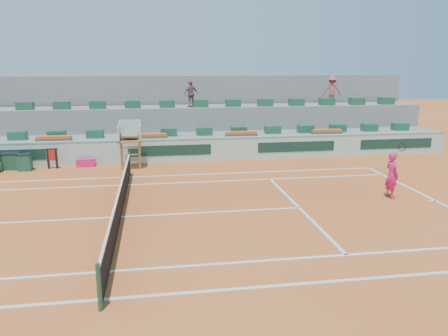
{
  "coord_description": "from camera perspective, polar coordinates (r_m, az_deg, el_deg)",
  "views": [
    {
      "loc": [
        1.32,
        -14.63,
        5.16
      ],
      "look_at": [
        4.0,
        2.5,
        1.0
      ],
      "focal_mm": 35.0,
      "sensor_mm": 36.0,
      "label": 1
    }
  ],
  "objects": [
    {
      "name": "ground",
      "position": [
        15.57,
        -13.32,
        -6.24
      ],
      "size": [
        90.0,
        90.0,
        0.0
      ],
      "primitive_type": "plane",
      "color": "#AD5021",
      "rests_on": "ground"
    },
    {
      "name": "seating_tier_lower",
      "position": [
        25.77,
        -11.7,
        3.02
      ],
      "size": [
        36.0,
        4.0,
        1.2
      ],
      "primitive_type": "cube",
      "color": "gray",
      "rests_on": "ground"
    },
    {
      "name": "seating_tier_upper",
      "position": [
        27.24,
        -11.62,
        5.07
      ],
      "size": [
        36.0,
        2.4,
        2.6
      ],
      "primitive_type": "cube",
      "color": "gray",
      "rests_on": "ground"
    },
    {
      "name": "stadium_back_wall",
      "position": [
        28.71,
        -11.57,
        7.31
      ],
      "size": [
        36.0,
        0.4,
        4.4
      ],
      "primitive_type": "cube",
      "color": "gray",
      "rests_on": "ground"
    },
    {
      "name": "player_bag",
      "position": [
        23.49,
        -17.61,
        0.67
      ],
      "size": [
        0.92,
        0.41,
        0.41
      ],
      "primitive_type": "cube",
      "color": "#DF1D6A",
      "rests_on": "ground"
    },
    {
      "name": "spectator_mid",
      "position": [
        26.45,
        -4.33,
        9.62
      ],
      "size": [
        1.0,
        0.74,
        1.58
      ],
      "primitive_type": "imported",
      "rotation": [
        0.0,
        0.0,
        3.58
      ],
      "color": "#7B525D",
      "rests_on": "seating_tier_upper"
    },
    {
      "name": "spectator_right",
      "position": [
        28.82,
        13.9,
        9.82
      ],
      "size": [
        1.31,
        0.96,
        1.81
      ],
      "primitive_type": "imported",
      "rotation": [
        0.0,
        0.0,
        2.87
      ],
      "color": "#9D4E57",
      "rests_on": "seating_tier_upper"
    },
    {
      "name": "court_lines",
      "position": [
        15.57,
        -13.32,
        -6.23
      ],
      "size": [
        23.89,
        11.09,
        0.01
      ],
      "color": "silver",
      "rests_on": "ground"
    },
    {
      "name": "tennis_net",
      "position": [
        15.4,
        -13.42,
        -4.4
      ],
      "size": [
        0.1,
        11.97,
        1.1
      ],
      "color": "black",
      "rests_on": "ground"
    },
    {
      "name": "advertising_hoarding",
      "position": [
        23.6,
        -11.88,
        2.15
      ],
      "size": [
        36.0,
        0.34,
        1.26
      ],
      "color": "#A5D0BF",
      "rests_on": "ground"
    },
    {
      "name": "umpire_chair",
      "position": [
        22.46,
        -12.17,
        3.92
      ],
      "size": [
        1.1,
        0.9,
        2.4
      ],
      "color": "brown",
      "rests_on": "ground"
    },
    {
      "name": "seat_row_lower",
      "position": [
        24.75,
        -11.88,
        4.52
      ],
      "size": [
        32.9,
        0.6,
        0.44
      ],
      "color": "#1B5235",
      "rests_on": "seating_tier_lower"
    },
    {
      "name": "seat_row_upper",
      "position": [
        26.47,
        -11.84,
        8.14
      ],
      "size": [
        32.9,
        0.6,
        0.44
      ],
      "color": "#1B5235",
      "rests_on": "seating_tier_upper"
    },
    {
      "name": "flower_planters",
      "position": [
        24.1,
        -15.53,
        3.87
      ],
      "size": [
        26.8,
        0.36,
        0.28
      ],
      "color": "#4A4A4A",
      "rests_on": "seating_tier_lower"
    },
    {
      "name": "drink_cooler_a",
      "position": [
        23.68,
        -24.59,
        0.71
      ],
      "size": [
        0.66,
        0.57,
        0.84
      ],
      "color": "#174632",
      "rests_on": "ground"
    },
    {
      "name": "drink_cooler_b",
      "position": [
        24.27,
        -25.99,
        0.86
      ],
      "size": [
        0.85,
        0.73,
        0.84
      ],
      "color": "#174632",
      "rests_on": "ground"
    },
    {
      "name": "towel_rack",
      "position": [
        23.5,
        -21.54,
        1.36
      ],
      "size": [
        0.59,
        0.1,
        1.03
      ],
      "color": "black",
      "rests_on": "ground"
    },
    {
      "name": "tennis_player",
      "position": [
        18.27,
        21.08,
        -0.85
      ],
      "size": [
        0.5,
        0.92,
        2.28
      ],
      "color": "#DF1D6A",
      "rests_on": "ground"
    }
  ]
}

